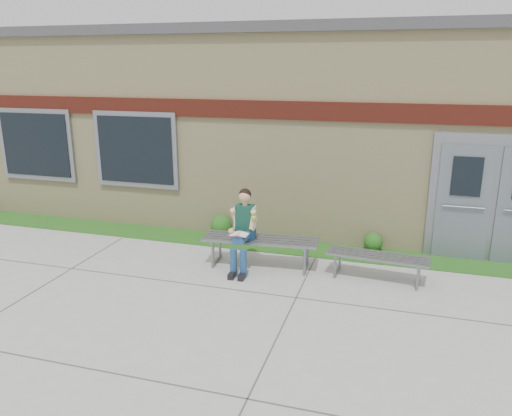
% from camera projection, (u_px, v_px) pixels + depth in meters
% --- Properties ---
extents(ground, '(80.00, 80.00, 0.00)m').
position_uv_depth(ground, '(223.00, 304.00, 7.43)').
color(ground, '#9E9E99').
rests_on(ground, ground).
extents(grass_strip, '(16.00, 0.80, 0.02)m').
position_uv_depth(grass_strip, '(269.00, 245.00, 9.82)').
color(grass_strip, '#1A4813').
rests_on(grass_strip, ground).
extents(school_building, '(16.20, 6.22, 4.20)m').
position_uv_depth(school_building, '(305.00, 120.00, 12.36)').
color(school_building, beige).
rests_on(school_building, ground).
extents(bench_left, '(2.05, 0.72, 0.52)m').
position_uv_depth(bench_left, '(260.00, 245.00, 8.71)').
color(bench_left, slate).
rests_on(bench_left, ground).
extents(bench_right, '(1.68, 0.61, 0.43)m').
position_uv_depth(bench_right, '(377.00, 261.00, 8.19)').
color(bench_right, slate).
rests_on(bench_right, ground).
extents(girl, '(0.48, 0.80, 1.41)m').
position_uv_depth(girl, '(243.00, 228.00, 8.49)').
color(girl, navy).
rests_on(girl, ground).
extents(shrub_mid, '(0.44, 0.44, 0.44)m').
position_uv_depth(shrub_mid, '(221.00, 225.00, 10.28)').
color(shrub_mid, '#1A4813').
rests_on(shrub_mid, grass_strip).
extents(shrub_east, '(0.35, 0.35, 0.35)m').
position_uv_depth(shrub_east, '(373.00, 242.00, 9.46)').
color(shrub_east, '#1A4813').
rests_on(shrub_east, grass_strip).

